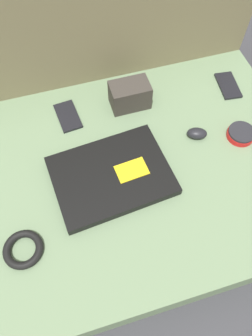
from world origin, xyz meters
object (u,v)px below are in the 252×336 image
speaker_puck (241,134)px  phone_black (68,116)px  laptop (112,176)px  camera_pouch (130,95)px  phone_silver (228,85)px  computer_mouse (197,133)px

speaker_puck → phone_black: (-0.51, 0.23, -0.01)m
laptop → camera_pouch: (0.13, 0.25, 0.03)m
phone_silver → phone_black: bearing=-176.1°
computer_mouse → speaker_puck: bearing=4.2°
laptop → speaker_puck: (0.43, 0.03, -0.00)m
computer_mouse → phone_black: computer_mouse is taller
camera_pouch → phone_black: bearing=178.5°
computer_mouse → phone_silver: computer_mouse is taller
laptop → phone_black: size_ratio=2.79×
phone_silver → phone_black: 0.56m
camera_pouch → laptop: bearing=-117.6°
laptop → computer_mouse: (0.30, 0.07, 0.00)m
speaker_puck → camera_pouch: (-0.30, 0.23, 0.03)m
speaker_puck → phone_silver: speaker_puck is taller
laptop → computer_mouse: size_ratio=4.86×
computer_mouse → camera_pouch: size_ratio=0.57×
computer_mouse → speaker_puck: size_ratio=0.85×
speaker_puck → phone_silver: 0.21m
computer_mouse → phone_silver: bearing=62.0°
laptop → phone_silver: size_ratio=2.79×
laptop → phone_silver: bearing=20.7°
speaker_puck → phone_black: bearing=155.3°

